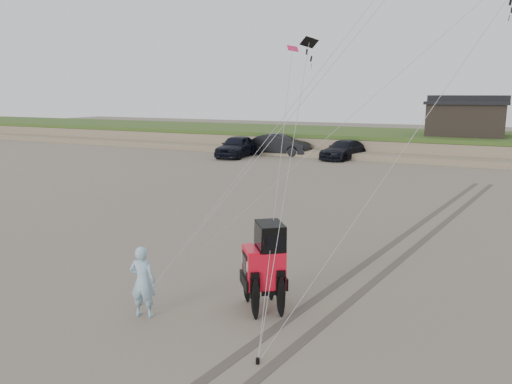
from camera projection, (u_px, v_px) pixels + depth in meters
ground at (238, 337)px, 10.89m from camera, size 160.00×160.00×0.00m
dune_ridge at (440, 144)px, 43.73m from camera, size 160.00×14.25×1.73m
cabin at (467, 117)px, 41.96m from camera, size 6.40×5.40×3.35m
truck_a at (237, 146)px, 41.56m from camera, size 2.61×5.46×1.80m
truck_b at (279, 144)px, 43.05m from camera, size 5.48×2.05×1.79m
truck_c at (343, 150)px, 40.30m from camera, size 3.20×5.53×1.51m
jeep at (263, 275)px, 12.15m from camera, size 4.91×4.45×1.74m
man at (143, 282)px, 11.74m from camera, size 0.72×0.56×1.73m
stake_main at (140, 302)px, 12.54m from camera, size 0.08×0.08×0.12m
stake_aux at (258, 361)px, 9.78m from camera, size 0.08×0.08×0.12m
tire_tracks at (400, 249)px, 17.06m from camera, size 5.22×29.74×0.01m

